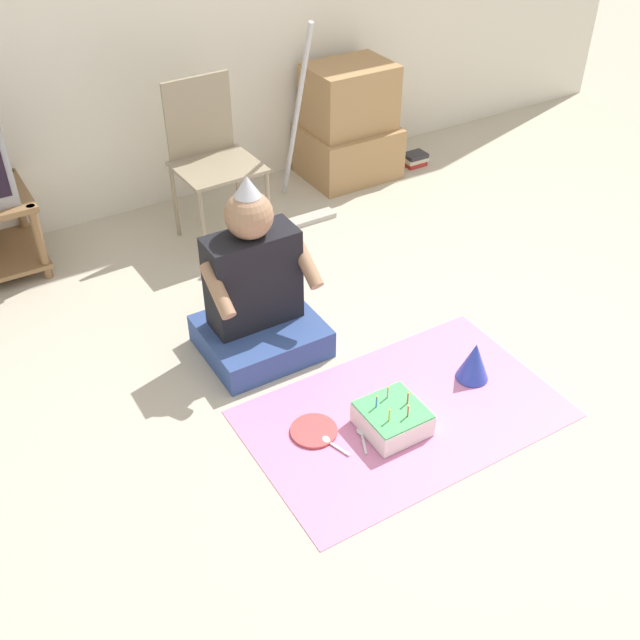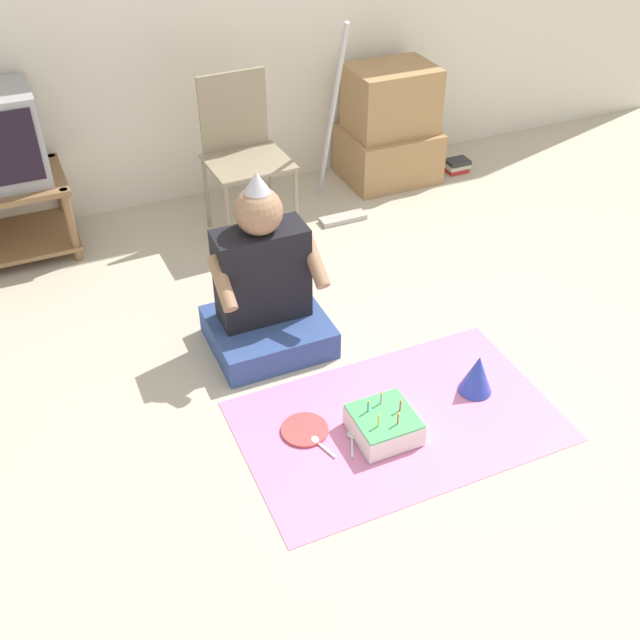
{
  "view_description": "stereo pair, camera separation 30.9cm",
  "coord_description": "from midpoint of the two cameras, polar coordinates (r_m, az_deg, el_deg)",
  "views": [
    {
      "loc": [
        -1.69,
        -1.75,
        2.23
      ],
      "look_at": [
        -0.43,
        0.36,
        0.35
      ],
      "focal_mm": 42.0,
      "sensor_mm": 36.0,
      "label": 1
    },
    {
      "loc": [
        -1.42,
        -1.89,
        2.23
      ],
      "look_at": [
        -0.43,
        0.36,
        0.35
      ],
      "focal_mm": 42.0,
      "sensor_mm": 36.0,
      "label": 2
    }
  ],
  "objects": [
    {
      "name": "plastic_spoon_far",
      "position": [
        3.07,
        0.31,
        -8.82
      ],
      "size": [
        0.07,
        0.14,
        0.01
      ],
      "color": "white",
      "rests_on": "party_cloth"
    },
    {
      "name": "cardboard_box_stack",
      "position": [
        4.88,
        0.33,
        14.52
      ],
      "size": [
        0.57,
        0.47,
        0.72
      ],
      "color": "#A87F51",
      "rests_on": "ground_plane"
    },
    {
      "name": "ground_plane",
      "position": [
        3.27,
        7.08,
        -5.9
      ],
      "size": [
        16.0,
        16.0,
        0.0
      ],
      "primitive_type": "plane",
      "color": "#BCB29E"
    },
    {
      "name": "folding_chair",
      "position": [
        4.19,
        -10.55,
        12.57
      ],
      "size": [
        0.45,
        0.41,
        0.88
      ],
      "color": "gray",
      "rests_on": "ground_plane"
    },
    {
      "name": "dust_mop",
      "position": [
        4.41,
        -3.28,
        11.75
      ],
      "size": [
        0.28,
        0.41,
        1.14
      ],
      "color": "#B2ADA3",
      "rests_on": "ground_plane"
    },
    {
      "name": "person_seated",
      "position": [
        3.36,
        -7.51,
        1.74
      ],
      "size": [
        0.53,
        0.47,
        0.86
      ],
      "color": "#334C8C",
      "rests_on": "ground_plane"
    },
    {
      "name": "book_pile",
      "position": [
        5.15,
        5.47,
        12.06
      ],
      "size": [
        0.16,
        0.13,
        0.08
      ],
      "color": "#B72D28",
      "rests_on": "ground_plane"
    },
    {
      "name": "party_hat_blue",
      "position": [
        3.31,
        9.08,
        -3.2
      ],
      "size": [
        0.15,
        0.15,
        0.19
      ],
      "color": "blue",
      "rests_on": "party_cloth"
    },
    {
      "name": "paper_plate",
      "position": [
        3.09,
        -3.37,
        -8.54
      ],
      "size": [
        0.19,
        0.19,
        0.01
      ],
      "color": "#D84C4C",
      "rests_on": "party_cloth"
    },
    {
      "name": "party_cloth",
      "position": [
        3.17,
        3.62,
        -7.25
      ],
      "size": [
        1.31,
        0.81,
        0.01
      ],
      "color": "pink",
      "rests_on": "ground_plane"
    },
    {
      "name": "birthday_cake",
      "position": [
        3.07,
        2.66,
        -7.63
      ],
      "size": [
        0.25,
        0.25,
        0.17
      ],
      "color": "white",
      "rests_on": "party_cloth"
    },
    {
      "name": "plastic_spoon_near",
      "position": [
        3.04,
        -2.24,
        -9.39
      ],
      "size": [
        0.06,
        0.14,
        0.01
      ],
      "color": "white",
      "rests_on": "party_cloth"
    }
  ]
}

